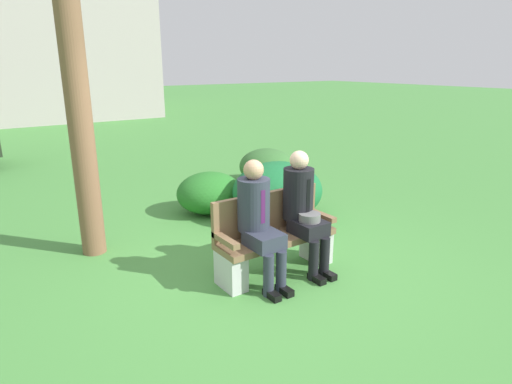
{
  "coord_description": "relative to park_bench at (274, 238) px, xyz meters",
  "views": [
    {
      "loc": [
        -2.7,
        -3.6,
        2.27
      ],
      "look_at": [
        0.02,
        0.32,
        0.85
      ],
      "focal_mm": 30.51,
      "sensor_mm": 36.0,
      "label": 1
    }
  ],
  "objects": [
    {
      "name": "shrub_near_bench",
      "position": [
        2.17,
        3.13,
        -0.06
      ],
      "size": [
        1.08,
        0.99,
        0.68
      ],
      "primitive_type": "ellipsoid",
      "color": "#366B31",
      "rests_on": "ground"
    },
    {
      "name": "shrub_far_lawn",
      "position": [
        1.1,
        1.37,
        0.04
      ],
      "size": [
        1.39,
        1.27,
        0.87
      ],
      "primitive_type": "ellipsoid",
      "color": "#1A6633",
      "rests_on": "ground"
    },
    {
      "name": "shrub_mid_lawn",
      "position": [
        0.39,
        2.19,
        -0.08
      ],
      "size": [
        1.03,
        0.95,
        0.65
      ],
      "primitive_type": "ellipsoid",
      "color": "#277126",
      "rests_on": "ground"
    },
    {
      "name": "seated_man_right",
      "position": [
        0.31,
        -0.12,
        0.35
      ],
      "size": [
        0.34,
        0.72,
        1.36
      ],
      "color": "black",
      "rests_on": "ground"
    },
    {
      "name": "seated_man_left",
      "position": [
        -0.29,
        -0.12,
        0.35
      ],
      "size": [
        0.34,
        0.72,
        1.33
      ],
      "color": "#2D3342",
      "rests_on": "ground"
    },
    {
      "name": "ground_plane",
      "position": [
        -0.02,
        0.03,
        -0.4
      ],
      "size": [
        80.0,
        80.0,
        0.0
      ],
      "primitive_type": "plane",
      "color": "#488C3F"
    },
    {
      "name": "park_bench",
      "position": [
        0.0,
        0.0,
        0.0
      ],
      "size": [
        1.39,
        0.44,
        0.9
      ],
      "color": "brown",
      "rests_on": "ground"
    }
  ]
}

